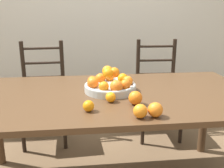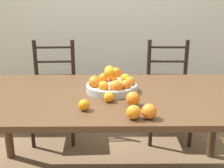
# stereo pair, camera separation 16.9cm
# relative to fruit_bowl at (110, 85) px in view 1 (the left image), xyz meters

# --- Properties ---
(wall_back) EXTENTS (8.00, 0.06, 2.60)m
(wall_back) POSITION_rel_fruit_bowl_xyz_m (-0.01, 1.51, 0.50)
(wall_back) COLOR beige
(wall_back) RESTS_ON ground_plane
(dining_table) EXTENTS (1.97, 1.01, 0.75)m
(dining_table) POSITION_rel_fruit_bowl_xyz_m (-0.01, -0.05, -0.13)
(dining_table) COLOR #4C331E
(dining_table) RESTS_ON ground_plane
(fruit_bowl) EXTENTS (0.36, 0.36, 0.17)m
(fruit_bowl) POSITION_rel_fruit_bowl_xyz_m (0.00, 0.00, 0.00)
(fruit_bowl) COLOR #B2B7B2
(fruit_bowl) RESTS_ON dining_table
(orange_loose_0) EXTENTS (0.08, 0.08, 0.08)m
(orange_loose_0) POSITION_rel_fruit_bowl_xyz_m (0.12, -0.27, -0.01)
(orange_loose_0) COLOR orange
(orange_loose_0) RESTS_ON dining_table
(orange_loose_1) EXTENTS (0.08, 0.08, 0.08)m
(orange_loose_1) POSITION_rel_fruit_bowl_xyz_m (0.11, -0.46, -0.01)
(orange_loose_1) COLOR orange
(orange_loose_1) RESTS_ON dining_table
(orange_loose_2) EXTENTS (0.06, 0.06, 0.06)m
(orange_loose_2) POSITION_rel_fruit_bowl_xyz_m (-0.16, -0.34, -0.02)
(orange_loose_2) COLOR orange
(orange_loose_2) RESTS_ON dining_table
(orange_loose_3) EXTENTS (0.08, 0.08, 0.08)m
(orange_loose_3) POSITION_rel_fruit_bowl_xyz_m (0.19, -0.46, -0.01)
(orange_loose_3) COLOR orange
(orange_loose_3) RESTS_ON dining_table
(orange_loose_4) EXTENTS (0.06, 0.06, 0.06)m
(orange_loose_4) POSITION_rel_fruit_bowl_xyz_m (-0.02, -0.21, -0.02)
(orange_loose_4) COLOR orange
(orange_loose_4) RESTS_ON dining_table
(chair_left) EXTENTS (0.44, 0.42, 0.99)m
(chair_left) POSITION_rel_fruit_bowl_xyz_m (-0.57, 0.77, -0.32)
(chair_left) COLOR black
(chair_left) RESTS_ON ground_plane
(chair_right) EXTENTS (0.43, 0.41, 0.99)m
(chair_right) POSITION_rel_fruit_bowl_xyz_m (0.57, 0.77, -0.32)
(chair_right) COLOR black
(chair_right) RESTS_ON ground_plane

